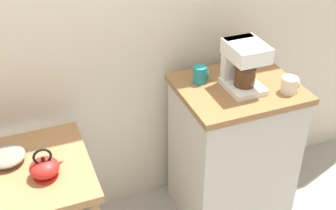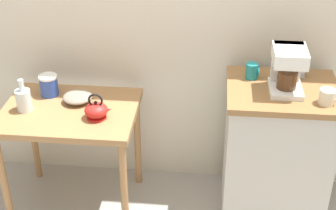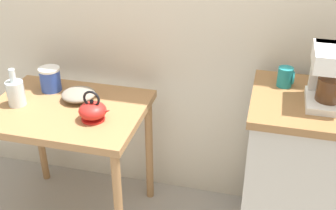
{
  "view_description": "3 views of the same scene",
  "coord_description": "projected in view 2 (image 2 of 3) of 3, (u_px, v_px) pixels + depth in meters",
  "views": [
    {
      "loc": [
        -0.43,
        -1.77,
        2.12
      ],
      "look_at": [
        0.24,
        -0.07,
        0.94
      ],
      "focal_mm": 48.2,
      "sensor_mm": 36.0,
      "label": 1
    },
    {
      "loc": [
        0.27,
        -2.55,
        2.26
      ],
      "look_at": [
        0.03,
        -0.06,
        0.8
      ],
      "focal_mm": 53.84,
      "sensor_mm": 36.0,
      "label": 2
    },
    {
      "loc": [
        0.42,
        -1.78,
        1.81
      ],
      "look_at": [
        -0.03,
        -0.03,
        0.81
      ],
      "focal_mm": 45.82,
      "sensor_mm": 36.0,
      "label": 3
    }
  ],
  "objects": [
    {
      "name": "ground_plane",
      "position": [
        165.0,
        204.0,
        3.35
      ],
      "size": [
        8.0,
        8.0,
        0.0
      ],
      "primitive_type": "plane",
      "color": "gray"
    },
    {
      "name": "wooden_table",
      "position": [
        71.0,
        123.0,
        3.04
      ],
      "size": [
        0.8,
        0.6,
        0.73
      ],
      "color": "#9E7044",
      "rests_on": "ground_plane"
    },
    {
      "name": "kitchen_counter",
      "position": [
        275.0,
        153.0,
        3.08
      ],
      "size": [
        0.64,
        0.54,
        0.9
      ],
      "color": "#BCB7AD",
      "rests_on": "ground_plane"
    },
    {
      "name": "bowl_stoneware",
      "position": [
        78.0,
        97.0,
        3.05
      ],
      "size": [
        0.18,
        0.18,
        0.06
      ],
      "color": "gray",
      "rests_on": "wooden_table"
    },
    {
      "name": "teakettle",
      "position": [
        97.0,
        110.0,
        2.88
      ],
      "size": [
        0.17,
        0.14,
        0.16
      ],
      "color": "red",
      "rests_on": "wooden_table"
    },
    {
      "name": "glass_carafe_vase",
      "position": [
        24.0,
        99.0,
        2.94
      ],
      "size": [
        0.09,
        0.09,
        0.2
      ],
      "color": "silver",
      "rests_on": "wooden_table"
    },
    {
      "name": "canister_enamel",
      "position": [
        49.0,
        85.0,
        3.11
      ],
      "size": [
        0.12,
        0.12,
        0.13
      ],
      "color": "#2D4CAD",
      "rests_on": "wooden_table"
    },
    {
      "name": "coffee_maker",
      "position": [
        288.0,
        67.0,
        2.77
      ],
      "size": [
        0.18,
        0.22,
        0.26
      ],
      "color": "white",
      "rests_on": "kitchen_counter"
    },
    {
      "name": "mug_small_cream",
      "position": [
        328.0,
        97.0,
        2.68
      ],
      "size": [
        0.09,
        0.09,
        0.08
      ],
      "color": "beige",
      "rests_on": "kitchen_counter"
    },
    {
      "name": "mug_dark_teal",
      "position": [
        252.0,
        71.0,
        2.94
      ],
      "size": [
        0.08,
        0.07,
        0.09
      ],
      "color": "teal",
      "rests_on": "kitchen_counter"
    },
    {
      "name": "table_clock",
      "position": [
        298.0,
        68.0,
        2.96
      ],
      "size": [
        0.11,
        0.06,
        0.12
      ],
      "color": "#B2B5BA",
      "rests_on": "kitchen_counter"
    }
  ]
}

